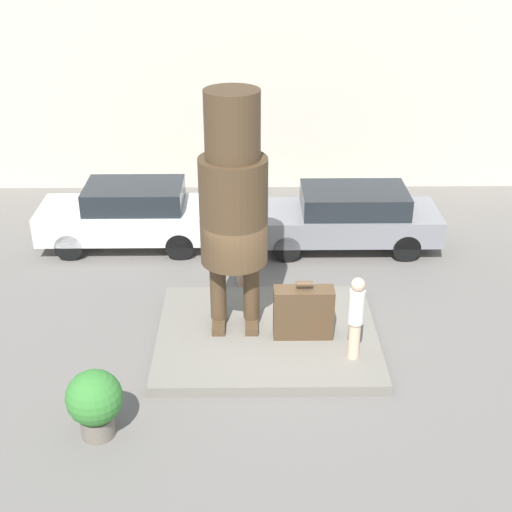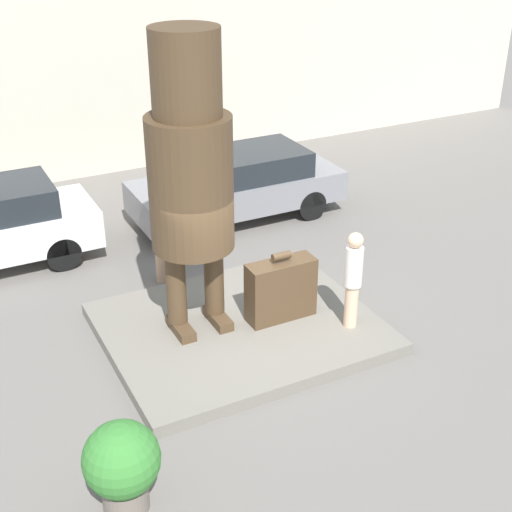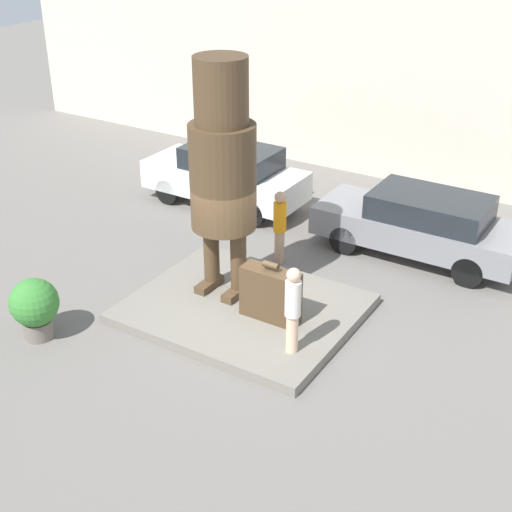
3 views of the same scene
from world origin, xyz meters
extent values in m
plane|color=slate|center=(0.00, 0.00, 0.00)|extent=(60.00, 60.00, 0.00)
cube|color=slate|center=(0.00, 0.00, 0.11)|extent=(4.39, 3.65, 0.21)
cube|color=beige|center=(0.00, 8.72, 3.00)|extent=(28.00, 0.60, 6.00)
cube|color=#4C3823|center=(-0.98, 0.19, 0.29)|extent=(0.26, 0.74, 0.16)
cube|color=#4C3823|center=(-0.31, 0.19, 0.29)|extent=(0.26, 0.74, 0.16)
cylinder|color=#4C3823|center=(-0.98, 0.31, 1.02)|extent=(0.32, 0.32, 1.30)
cylinder|color=#4C3823|center=(-0.31, 0.31, 1.02)|extent=(0.32, 0.32, 1.30)
cylinder|color=#4C3823|center=(-0.64, 0.31, 2.72)|extent=(1.30, 1.30, 2.09)
cylinder|color=#4C3823|center=(-0.64, 0.31, 4.39)|extent=(1.02, 1.02, 1.25)
cube|color=#4C3823|center=(0.70, -0.13, 0.73)|extent=(1.17, 0.42, 1.05)
cylinder|color=#4C3823|center=(0.70, -0.13, 1.37)|extent=(0.32, 0.13, 0.13)
cylinder|color=beige|center=(1.61, -0.89, 0.59)|extent=(0.22, 0.22, 0.76)
cylinder|color=white|center=(1.61, -0.89, 1.31)|extent=(0.29, 0.29, 0.68)
sphere|color=beige|center=(1.61, -0.89, 1.78)|extent=(0.25, 0.25, 0.25)
cube|color=silver|center=(-3.41, 4.39, 0.72)|extent=(4.37, 1.73, 0.74)
cube|color=#1E2328|center=(-3.19, 4.39, 1.37)|extent=(2.41, 1.55, 0.56)
cylinder|color=black|center=(-4.76, 3.62, 0.34)|extent=(0.69, 0.18, 0.69)
cylinder|color=black|center=(-4.76, 5.17, 0.34)|extent=(0.69, 0.18, 0.69)
cylinder|color=black|center=(-2.05, 3.62, 0.34)|extent=(0.69, 0.18, 0.69)
cylinder|color=black|center=(-2.05, 5.17, 0.34)|extent=(0.69, 0.18, 0.69)
cube|color=gray|center=(2.03, 4.27, 0.67)|extent=(4.72, 1.78, 0.66)
cube|color=#1E2328|center=(2.26, 4.27, 1.28)|extent=(2.60, 1.60, 0.55)
cylinder|color=black|center=(0.56, 3.47, 0.34)|extent=(0.69, 0.18, 0.69)
cylinder|color=black|center=(0.56, 5.07, 0.34)|extent=(0.69, 0.18, 0.69)
cylinder|color=black|center=(3.49, 3.47, 0.34)|extent=(0.69, 0.18, 0.69)
cylinder|color=black|center=(3.49, 5.07, 0.34)|extent=(0.69, 0.18, 0.69)
cylinder|color=#70665B|center=(-2.88, -2.77, 0.18)|extent=(0.56, 0.56, 0.37)
sphere|color=#387F33|center=(-2.88, -2.77, 0.76)|extent=(0.93, 0.93, 0.93)
cylinder|color=tan|center=(-0.51, 2.31, 0.39)|extent=(0.23, 0.23, 0.78)
cylinder|color=orange|center=(-0.51, 2.31, 1.13)|extent=(0.29, 0.29, 0.69)
sphere|color=tan|center=(-0.51, 2.31, 1.60)|extent=(0.26, 0.26, 0.26)
camera|label=1|loc=(-0.37, -12.04, 8.07)|focal=50.00mm
camera|label=2|loc=(-4.36, -9.07, 6.69)|focal=50.00mm
camera|label=3|loc=(6.66, -10.27, 7.73)|focal=50.00mm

